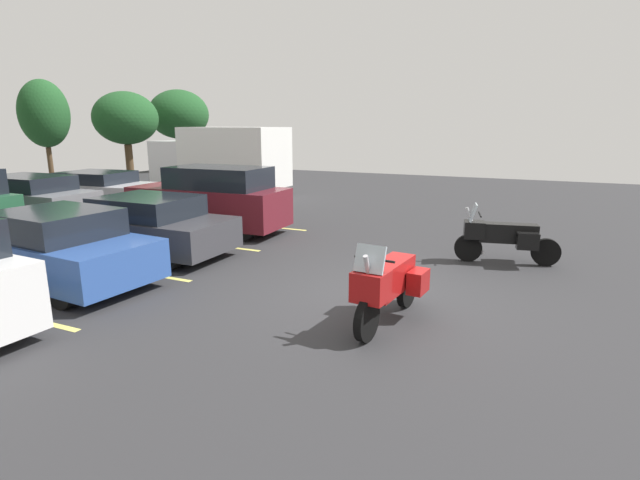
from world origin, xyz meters
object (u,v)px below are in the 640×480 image
(box_truck, at_px, (222,159))
(car_maroon, at_px, (211,200))
(motorcycle_touring, at_px, (387,284))
(motorcycle_second, at_px, (504,237))
(car_far_silver, at_px, (94,191))
(car_charcoal, at_px, (140,226))
(car_blue, at_px, (51,248))
(car_far_grey, at_px, (25,200))

(box_truck, bearing_deg, car_maroon, -146.47)
(motorcycle_touring, height_order, car_maroon, car_maroon)
(motorcycle_touring, height_order, motorcycle_second, motorcycle_touring)
(car_maroon, xyz_separation_m, car_far_silver, (1.09, 6.01, -0.22))
(car_charcoal, distance_m, car_far_silver, 7.15)
(motorcycle_second, height_order, car_charcoal, car_charcoal)
(car_charcoal, relative_size, car_far_silver, 1.00)
(motorcycle_second, height_order, car_far_silver, car_far_silver)
(motorcycle_touring, xyz_separation_m, car_maroon, (4.44, 6.62, 0.27))
(car_blue, xyz_separation_m, box_truck, (12.12, 4.66, 0.85))
(car_blue, distance_m, car_charcoal, 2.37)
(motorcycle_touring, distance_m, car_far_grey, 12.93)
(car_blue, distance_m, car_far_grey, 7.04)
(car_blue, height_order, box_truck, box_truck)
(car_blue, bearing_deg, box_truck, 21.04)
(car_charcoal, xyz_separation_m, car_far_silver, (3.87, 6.01, 0.02))
(car_maroon, xyz_separation_m, box_truck, (6.97, 4.62, 0.61))
(motorcycle_touring, distance_m, car_blue, 6.61)
(motorcycle_touring, distance_m, car_charcoal, 6.83)
(motorcycle_touring, distance_m, box_truck, 16.04)
(car_far_grey, relative_size, car_far_silver, 1.04)
(motorcycle_second, xyz_separation_m, car_far_grey, (-1.47, 13.96, 0.14))
(car_charcoal, bearing_deg, motorcycle_touring, -104.03)
(motorcycle_touring, height_order, car_far_grey, car_far_grey)
(motorcycle_second, distance_m, car_far_grey, 14.04)
(motorcycle_second, height_order, car_blue, car_blue)
(car_far_grey, height_order, box_truck, box_truck)
(car_blue, xyz_separation_m, car_far_grey, (3.64, 6.03, 0.06))
(car_blue, xyz_separation_m, car_charcoal, (2.37, 0.05, -0.01))
(motorcycle_touring, relative_size, car_far_grey, 0.46)
(car_blue, height_order, car_maroon, car_maroon)
(motorcycle_touring, xyz_separation_m, car_blue, (-0.72, 6.57, 0.04))
(car_far_grey, relative_size, box_truck, 0.76)
(motorcycle_second, relative_size, car_far_silver, 0.47)
(motorcycle_second, bearing_deg, box_truck, 60.87)
(motorcycle_second, bearing_deg, car_maroon, 89.62)
(car_far_silver, bearing_deg, car_blue, -135.87)
(motorcycle_touring, relative_size, car_maroon, 0.48)
(motorcycle_touring, relative_size, box_truck, 0.35)
(car_blue, distance_m, car_maroon, 5.16)
(motorcycle_touring, relative_size, car_charcoal, 0.47)
(motorcycle_touring, distance_m, car_far_silver, 13.79)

